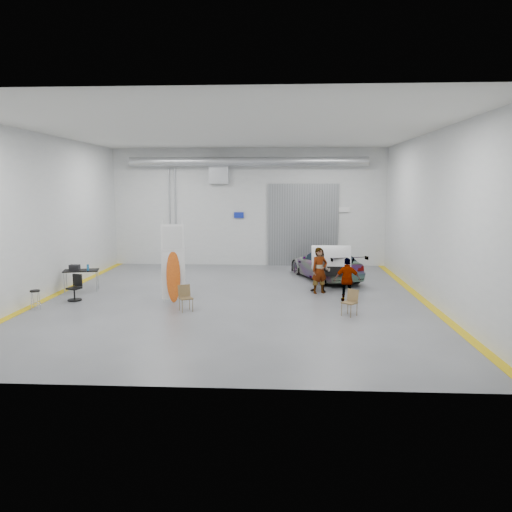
{
  "coord_description": "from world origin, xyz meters",
  "views": [
    {
      "loc": [
        1.75,
        -17.7,
        4.13
      ],
      "look_at": [
        0.77,
        0.75,
        1.5
      ],
      "focal_mm": 35.0,
      "sensor_mm": 36.0,
      "label": 1
    }
  ],
  "objects_px": {
    "surfboard_display": "(172,269)",
    "office_chair": "(75,289)",
    "sedan_car": "(326,264)",
    "person_a": "(320,270)",
    "person_c": "(347,280)",
    "shop_stool": "(35,300)",
    "person_b": "(320,271)",
    "folding_chair_near": "(186,303)",
    "folding_chair_far": "(349,308)",
    "work_table": "(79,270)"
  },
  "relations": [
    {
      "from": "sedan_car",
      "to": "person_c",
      "type": "bearing_deg",
      "value": 74.74
    },
    {
      "from": "sedan_car",
      "to": "folding_chair_near",
      "type": "relative_size",
      "value": 5.37
    },
    {
      "from": "sedan_car",
      "to": "person_c",
      "type": "xyz_separation_m",
      "value": [
        0.39,
        -4.35,
        0.12
      ]
    },
    {
      "from": "sedan_car",
      "to": "office_chair",
      "type": "bearing_deg",
      "value": 6.14
    },
    {
      "from": "person_c",
      "to": "folding_chair_far",
      "type": "xyz_separation_m",
      "value": [
        -0.18,
        -1.98,
        -0.53
      ]
    },
    {
      "from": "person_a",
      "to": "office_chair",
      "type": "distance_m",
      "value": 9.07
    },
    {
      "from": "person_c",
      "to": "shop_stool",
      "type": "bearing_deg",
      "value": 10.01
    },
    {
      "from": "folding_chair_near",
      "to": "surfboard_display",
      "type": "bearing_deg",
      "value": 92.23
    },
    {
      "from": "folding_chair_far",
      "to": "work_table",
      "type": "bearing_deg",
      "value": -156.7
    },
    {
      "from": "shop_stool",
      "to": "work_table",
      "type": "xyz_separation_m",
      "value": [
        0.25,
        3.07,
        0.5
      ]
    },
    {
      "from": "person_b",
      "to": "surfboard_display",
      "type": "xyz_separation_m",
      "value": [
        -5.38,
        -1.9,
        0.36
      ]
    },
    {
      "from": "person_b",
      "to": "surfboard_display",
      "type": "height_order",
      "value": "surfboard_display"
    },
    {
      "from": "person_a",
      "to": "person_b",
      "type": "bearing_deg",
      "value": 49.59
    },
    {
      "from": "sedan_car",
      "to": "folding_chair_near",
      "type": "xyz_separation_m",
      "value": [
        -5.09,
        -6.02,
        -0.4
      ]
    },
    {
      "from": "folding_chair_near",
      "to": "work_table",
      "type": "xyz_separation_m",
      "value": [
        -4.8,
        2.99,
        0.56
      ]
    },
    {
      "from": "person_a",
      "to": "folding_chair_near",
      "type": "relative_size",
      "value": 2.07
    },
    {
      "from": "person_c",
      "to": "shop_stool",
      "type": "distance_m",
      "value": 10.69
    },
    {
      "from": "surfboard_display",
      "to": "shop_stool",
      "type": "height_order",
      "value": "surfboard_display"
    },
    {
      "from": "surfboard_display",
      "to": "person_c",
      "type": "bearing_deg",
      "value": -7.57
    },
    {
      "from": "folding_chair_far",
      "to": "shop_stool",
      "type": "height_order",
      "value": "folding_chair_far"
    },
    {
      "from": "person_c",
      "to": "person_a",
      "type": "bearing_deg",
      "value": -56.21
    },
    {
      "from": "work_table",
      "to": "person_b",
      "type": "bearing_deg",
      "value": 1.25
    },
    {
      "from": "person_c",
      "to": "work_table",
      "type": "distance_m",
      "value": 10.37
    },
    {
      "from": "surfboard_display",
      "to": "folding_chair_far",
      "type": "height_order",
      "value": "surfboard_display"
    },
    {
      "from": "sedan_car",
      "to": "person_a",
      "type": "xyz_separation_m",
      "value": [
        -0.5,
        -2.99,
        0.22
      ]
    },
    {
      "from": "surfboard_display",
      "to": "office_chair",
      "type": "bearing_deg",
      "value": 168.58
    },
    {
      "from": "surfboard_display",
      "to": "shop_stool",
      "type": "distance_m",
      "value": 4.62
    },
    {
      "from": "sedan_car",
      "to": "person_b",
      "type": "xyz_separation_m",
      "value": [
        -0.45,
        -2.82,
        0.16
      ]
    },
    {
      "from": "folding_chair_far",
      "to": "surfboard_display",
      "type": "bearing_deg",
      "value": -153.56
    },
    {
      "from": "work_table",
      "to": "office_chair",
      "type": "height_order",
      "value": "work_table"
    },
    {
      "from": "person_b",
      "to": "person_c",
      "type": "xyz_separation_m",
      "value": [
        0.84,
        -1.53,
        -0.04
      ]
    },
    {
      "from": "person_a",
      "to": "work_table",
      "type": "distance_m",
      "value": 9.4
    },
    {
      "from": "person_a",
      "to": "shop_stool",
      "type": "height_order",
      "value": "person_a"
    },
    {
      "from": "person_c",
      "to": "surfboard_display",
      "type": "relative_size",
      "value": 0.54
    },
    {
      "from": "sedan_car",
      "to": "shop_stool",
      "type": "relative_size",
      "value": 6.95
    },
    {
      "from": "sedan_car",
      "to": "person_a",
      "type": "bearing_deg",
      "value": 60.13
    },
    {
      "from": "surfboard_display",
      "to": "work_table",
      "type": "distance_m",
      "value": 4.42
    },
    {
      "from": "surfboard_display",
      "to": "work_table",
      "type": "bearing_deg",
      "value": 146.47
    },
    {
      "from": "work_table",
      "to": "office_chair",
      "type": "relative_size",
      "value": 1.54
    },
    {
      "from": "person_a",
      "to": "surfboard_display",
      "type": "bearing_deg",
      "value": 173.74
    },
    {
      "from": "person_b",
      "to": "folding_chair_near",
      "type": "distance_m",
      "value": 5.67
    },
    {
      "from": "person_a",
      "to": "office_chair",
      "type": "height_order",
      "value": "person_a"
    },
    {
      "from": "sedan_car",
      "to": "folding_chair_near",
      "type": "height_order",
      "value": "sedan_car"
    },
    {
      "from": "person_c",
      "to": "person_b",
      "type": "bearing_deg",
      "value": -60.66
    },
    {
      "from": "folding_chair_far",
      "to": "person_a",
      "type": "bearing_deg",
      "value": 143.43
    },
    {
      "from": "work_table",
      "to": "folding_chair_far",
      "type": "bearing_deg",
      "value": -18.13
    },
    {
      "from": "person_c",
      "to": "office_chair",
      "type": "bearing_deg",
      "value": 2.58
    },
    {
      "from": "person_b",
      "to": "folding_chair_near",
      "type": "relative_size",
      "value": 1.92
    },
    {
      "from": "person_a",
      "to": "surfboard_display",
      "type": "relative_size",
      "value": 0.61
    },
    {
      "from": "surfboard_display",
      "to": "office_chair",
      "type": "height_order",
      "value": "surfboard_display"
    }
  ]
}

